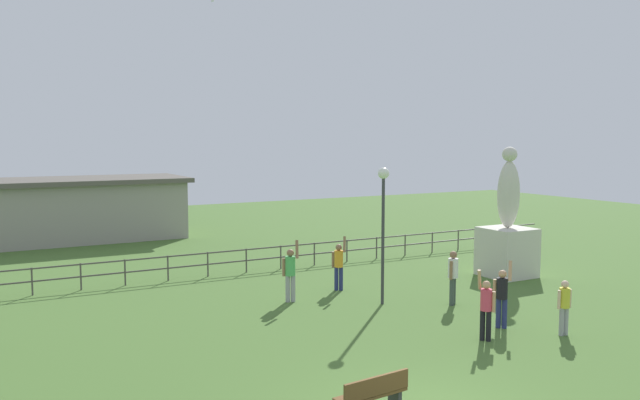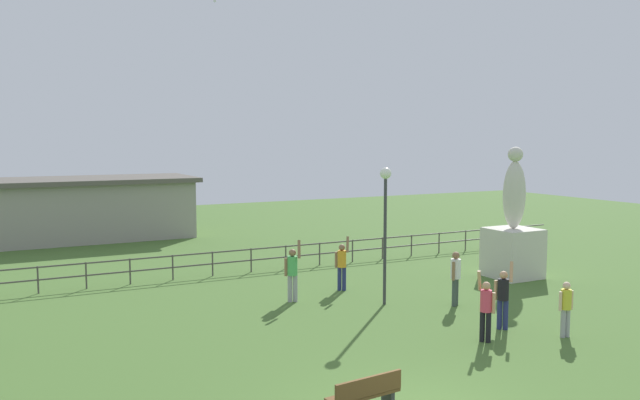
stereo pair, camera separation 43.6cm
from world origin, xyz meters
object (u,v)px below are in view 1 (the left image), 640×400
at_px(person_2, 290,271).
at_px(person_6, 564,304).
at_px(person_0, 502,294).
at_px(person_1, 453,274).
at_px(park_bench, 373,394).
at_px(person_3, 339,263).
at_px(lamppost, 383,205).
at_px(statue_monument, 507,237).
at_px(person_5, 486,305).

distance_m(person_2, person_6, 8.28).
xyz_separation_m(person_0, person_1, (0.46, 2.60, 0.03)).
height_order(park_bench, person_6, person_6).
bearing_deg(person_3, person_0, -73.90).
bearing_deg(park_bench, lamppost, 54.53).
height_order(lamppost, person_0, lamppost).
bearing_deg(statue_monument, person_0, -136.04).
relative_size(person_0, person_3, 1.01).
bearing_deg(person_2, person_6, -53.72).
bearing_deg(park_bench, person_1, 40.04).
relative_size(person_2, person_3, 1.06).
bearing_deg(statue_monument, park_bench, -144.92).
xyz_separation_m(person_0, person_3, (-1.74, 6.01, -0.01)).
distance_m(statue_monument, person_5, 8.41).
xyz_separation_m(statue_monument, person_1, (-4.65, -2.33, -0.54)).
distance_m(person_5, person_6, 2.27).
bearing_deg(lamppost, statue_monument, 10.21).
relative_size(park_bench, person_0, 0.80).
distance_m(person_2, person_5, 6.61).
bearing_deg(statue_monument, person_5, -138.54).
bearing_deg(person_6, lamppost, 115.82).
height_order(lamppost, park_bench, lamppost).
height_order(statue_monument, person_6, statue_monument).
relative_size(park_bench, person_6, 1.03).
height_order(lamppost, person_1, lamppost).
bearing_deg(person_1, park_bench, -139.96).
relative_size(person_0, person_1, 1.12).
distance_m(lamppost, person_6, 6.06).
bearing_deg(person_3, person_6, -69.51).
height_order(person_0, person_3, person_0).
height_order(person_0, person_2, person_2).
relative_size(person_5, person_6, 1.25).
bearing_deg(person_6, person_2, 126.28).
bearing_deg(person_6, park_bench, -166.04).
xyz_separation_m(park_bench, person_2, (2.42, 8.50, 0.55)).
bearing_deg(person_2, person_3, 16.03).
bearing_deg(person_5, statue_monument, 41.46).
distance_m(person_3, person_6, 7.79).
relative_size(statue_monument, person_6, 3.32).
height_order(statue_monument, person_1, statue_monument).
height_order(person_2, person_5, person_2).
xyz_separation_m(person_0, person_5, (-1.18, -0.63, -0.03)).
relative_size(person_2, person_5, 1.08).
xyz_separation_m(person_3, person_5, (0.56, -6.64, -0.02)).
relative_size(lamppost, person_0, 2.27).
xyz_separation_m(person_2, person_3, (2.17, 0.62, -0.06)).
bearing_deg(person_0, park_bench, -153.85).
xyz_separation_m(statue_monument, person_6, (-4.12, -6.21, -0.67)).
xyz_separation_m(person_0, person_2, (-3.91, 5.39, 0.05)).
bearing_deg(lamppost, person_5, -86.54).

